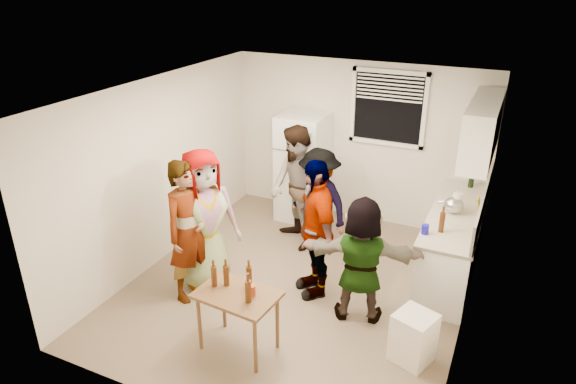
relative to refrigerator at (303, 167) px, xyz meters
The scene contains 23 objects.
room 2.20m from the refrigerator, 68.25° to the right, with size 4.00×4.50×2.50m, color silver, non-canonical shape.
window 1.60m from the refrigerator, 15.38° to the left, with size 1.12×0.10×1.06m, color white, non-canonical shape.
refrigerator is the anchor object (origin of this frame).
counter_lower 2.59m from the refrigerator, 16.59° to the right, with size 0.60×2.20×0.86m, color white.
countertop 2.56m from the refrigerator, 16.59° to the right, with size 0.64×2.22×0.04m, color beige.
backsplash 2.84m from the refrigerator, 14.94° to the right, with size 0.03×2.20×0.36m, color beige.
upper_cabinets 2.85m from the refrigerator, 11.61° to the right, with size 0.34×1.60×0.70m, color white.
kettle 2.52m from the refrigerator, 18.00° to the right, with size 0.27×0.22×0.22m, color silver, non-canonical shape.
paper_towel 2.54m from the refrigerator, 16.98° to the right, with size 0.12×0.12×0.26m, color white.
wine_bottle 2.51m from the refrigerator, ahead, with size 0.08×0.08×0.30m, color black.
beer_bottle_counter 2.72m from the refrigerator, 30.22° to the right, with size 0.06×0.06×0.24m, color #47230C.
blue_cup 2.65m from the refrigerator, 34.37° to the right, with size 0.09×0.09×0.11m, color #1510B7.
picture_frame 2.72m from the refrigerator, 10.41° to the right, with size 0.02×0.17×0.14m, color gold.
trash_bin 3.56m from the refrigerator, 47.70° to the right, with size 0.37×0.37×0.55m, color white.
serving_table 3.37m from the refrigerator, 78.45° to the right, with size 0.82×0.55×0.70m, color brown, non-canonical shape.
beer_bottle_table 3.38m from the refrigerator, 75.81° to the right, with size 0.06×0.06×0.24m, color #47230C.
red_cup 3.26m from the refrigerator, 75.80° to the right, with size 0.09×0.09×0.11m, color #AA3617.
guest_grey 2.48m from the refrigerator, 97.67° to the right, with size 0.89×1.82×0.58m, color gray.
guest_stripe 2.74m from the refrigerator, 97.72° to the right, with size 0.64×1.77×0.42m, color #141933.
guest_back_left 1.27m from the refrigerator, 72.04° to the right, with size 0.86×1.78×0.67m, color brown.
guest_back_right 1.44m from the refrigerator, 55.64° to the right, with size 1.00×1.55×0.57m, color #444449.
guest_black 2.28m from the refrigerator, 62.52° to the right, with size 1.03×1.75×0.43m, color black.
guest_orange 2.82m from the refrigerator, 52.63° to the right, with size 1.39×1.50×0.44m, color #DC7954.
Camera 1 is at (2.21, -5.05, 3.75)m, focal length 32.00 mm.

